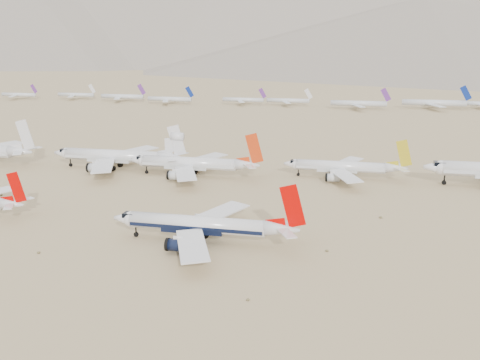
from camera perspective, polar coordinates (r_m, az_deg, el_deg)
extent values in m
plane|color=#917954|center=(135.88, -1.19, -7.04)|extent=(7000.00, 7000.00, 0.00)
cylinder|color=silver|center=(137.36, -4.65, -4.69)|extent=(35.64, 4.21, 4.21)
cube|color=black|center=(137.54, -4.65, -4.89)|extent=(34.93, 4.28, 0.95)
sphere|color=silver|center=(143.45, -11.49, -4.09)|extent=(4.21, 4.21, 4.21)
cube|color=black|center=(143.35, -11.74, -3.63)|extent=(2.95, 2.74, 1.05)
cone|color=silver|center=(132.68, 4.51, -5.25)|extent=(8.91, 4.21, 4.21)
cube|color=silver|center=(125.67, -5.13, -6.93)|extent=(13.77, 21.69, 0.66)
cube|color=silver|center=(128.47, 5.02, -5.68)|extent=(5.66, 7.40, 0.25)
cylinder|color=black|center=(131.08, -6.60, -6.93)|extent=(4.95, 3.03, 3.03)
cube|color=silver|center=(148.25, -2.20, -3.49)|extent=(13.77, 21.69, 0.66)
cube|color=silver|center=(136.13, 5.49, -4.51)|extent=(5.66, 7.40, 0.25)
cylinder|color=black|center=(146.68, -4.36, -4.50)|extent=(4.95, 3.03, 3.03)
cube|color=#BF0200|center=(130.42, 5.64, -2.78)|extent=(6.76, 0.34, 11.13)
cylinder|color=black|center=(144.43, -11.02, -5.71)|extent=(1.26, 0.53, 1.26)
cylinder|color=black|center=(135.67, -4.38, -6.71)|extent=(1.77, 1.05, 1.77)
cylinder|color=black|center=(140.95, -3.68, -5.87)|extent=(1.77, 1.05, 1.77)
cone|color=silver|center=(168.19, -23.15, -2.38)|extent=(7.49, 3.60, 3.60)
cube|color=silver|center=(164.57, -23.44, -2.60)|extent=(4.76, 6.22, 0.22)
cube|color=silver|center=(169.93, -22.10, -1.95)|extent=(4.76, 6.22, 0.22)
cube|color=#BF0200|center=(165.66, -22.74, -0.72)|extent=(5.68, 0.29, 9.36)
sphere|color=silver|center=(204.31, 20.69, 1.24)|extent=(5.40, 5.40, 5.40)
cube|color=black|center=(203.88, 20.50, 1.66)|extent=(3.78, 3.51, 1.35)
cylinder|color=black|center=(205.74, 20.93, -0.25)|extent=(1.62, 0.68, 1.62)
cylinder|color=silver|center=(203.85, 10.60, 1.45)|extent=(33.03, 4.01, 4.01)
cube|color=silver|center=(203.97, 10.59, 1.31)|extent=(32.37, 4.07, 0.90)
sphere|color=silver|center=(205.01, 5.99, 1.70)|extent=(4.01, 4.01, 4.01)
cube|color=black|center=(204.84, 5.83, 2.01)|extent=(2.81, 2.61, 1.00)
cone|color=silver|center=(204.20, 16.33, 1.21)|extent=(8.26, 4.01, 4.01)
cube|color=silver|center=(192.63, 11.20, 0.44)|extent=(12.76, 20.10, 0.62)
cube|color=silver|center=(200.50, 16.86, 1.08)|extent=(5.24, 6.86, 0.24)
cylinder|color=silver|center=(196.56, 9.93, 0.24)|extent=(4.59, 2.89, 2.89)
cube|color=silver|center=(215.31, 11.40, 1.92)|extent=(12.76, 20.10, 0.62)
cube|color=silver|center=(207.92, 16.72, 1.56)|extent=(5.24, 6.86, 0.24)
cylinder|color=silver|center=(212.44, 10.16, 1.30)|extent=(4.59, 2.89, 2.89)
cube|color=gold|center=(203.19, 17.09, 2.75)|extent=(6.26, 0.32, 10.31)
cylinder|color=black|center=(205.83, 6.23, 0.59)|extent=(1.20, 0.50, 1.20)
cylinder|color=black|center=(201.97, 10.91, 0.21)|extent=(1.69, 1.00, 1.69)
cylinder|color=black|center=(207.42, 10.96, 0.59)|extent=(1.69, 1.00, 1.69)
cylinder|color=silver|center=(204.38, -5.48, 1.83)|extent=(36.91, 4.51, 4.51)
cube|color=silver|center=(204.50, -5.47, 1.68)|extent=(36.17, 4.58, 1.01)
sphere|color=silver|center=(210.75, -10.26, 2.05)|extent=(4.51, 4.51, 4.51)
cube|color=black|center=(210.75, -10.44, 2.39)|extent=(3.16, 2.93, 1.13)
cone|color=silver|center=(198.53, 0.80, 1.62)|extent=(9.23, 4.51, 4.51)
cube|color=silver|center=(191.66, -5.86, 0.72)|extent=(14.25, 22.46, 0.70)
cube|color=silver|center=(193.98, 1.06, 1.48)|extent=(5.86, 7.66, 0.27)
cylinder|color=silver|center=(197.26, -6.84, 0.48)|extent=(5.13, 3.25, 3.25)
cube|color=silver|center=(215.86, -3.69, 2.34)|extent=(14.25, 22.46, 0.70)
cube|color=silver|center=(202.13, 1.54, 2.01)|extent=(5.86, 7.66, 0.27)
cylinder|color=silver|center=(214.10, -5.23, 1.65)|extent=(5.13, 3.25, 3.25)
cube|color=red|center=(196.69, 1.53, 3.40)|extent=(6.99, 0.36, 11.53)
cylinder|color=black|center=(211.33, -9.92, 0.85)|extent=(1.35, 0.56, 1.35)
cylinder|color=black|center=(201.97, -5.31, 0.45)|extent=(1.89, 1.13, 1.89)
cylinder|color=black|center=(207.81, -4.78, 0.86)|extent=(1.89, 1.13, 1.89)
cylinder|color=silver|center=(221.15, -13.48, 2.56)|extent=(40.04, 4.79, 4.79)
cube|color=silver|center=(221.27, -13.47, 2.41)|extent=(39.24, 4.87, 1.08)
sphere|color=silver|center=(230.57, -17.96, 2.73)|extent=(4.79, 4.79, 4.79)
cube|color=black|center=(230.68, -18.14, 3.05)|extent=(3.36, 3.12, 1.20)
cone|color=silver|center=(211.48, -7.43, 2.40)|extent=(10.01, 4.79, 4.79)
cube|color=silver|center=(207.68, -14.38, 1.50)|extent=(15.46, 24.37, 0.75)
cube|color=silver|center=(206.47, -7.36, 2.27)|extent=(6.36, 8.31, 0.29)
cylinder|color=silver|center=(214.20, -15.11, 1.25)|extent=(5.56, 3.45, 3.45)
cube|color=silver|center=(232.51, -11.27, 3.04)|extent=(15.46, 24.37, 0.75)
cube|color=silver|center=(214.96, -6.53, 2.79)|extent=(6.36, 8.31, 0.29)
cylinder|color=silver|center=(231.40, -12.87, 2.36)|extent=(5.56, 3.45, 3.45)
cube|color=silver|center=(209.22, -6.78, 4.22)|extent=(7.59, 0.38, 12.50)
cylinder|color=silver|center=(208.85, -6.72, 4.63)|extent=(5.01, 3.11, 3.11)
cylinder|color=black|center=(230.94, -17.61, 1.55)|extent=(1.44, 0.60, 1.44)
cylinder|color=black|center=(218.45, -13.39, 1.20)|extent=(2.01, 1.20, 2.01)
cylinder|color=black|center=(224.33, -12.65, 1.59)|extent=(2.01, 1.20, 2.01)
cone|color=silver|center=(236.60, -22.35, 2.80)|extent=(10.30, 5.06, 5.06)
cube|color=silver|center=(231.53, -22.62, 2.69)|extent=(6.54, 8.55, 0.30)
cube|color=silver|center=(239.21, -21.33, 3.17)|extent=(6.54, 8.55, 0.30)
cube|color=silver|center=(233.76, -21.94, 4.49)|extent=(7.81, 0.41, 12.87)
cylinder|color=silver|center=(519.59, -22.53, 8.41)|extent=(33.07, 3.27, 3.27)
cube|color=#5F2C83|center=(510.39, -21.14, 9.07)|extent=(6.59, 0.33, 8.30)
cube|color=silver|center=(512.67, -23.07, 8.23)|extent=(8.71, 15.22, 0.33)
cube|color=silver|center=(526.64, -21.99, 8.47)|extent=(8.71, 15.22, 0.33)
cylinder|color=silver|center=(501.14, -17.09, 8.69)|extent=(33.76, 3.34, 3.34)
cube|color=silver|center=(493.03, -15.51, 9.37)|extent=(6.72, 0.33, 8.47)
cube|color=silver|center=(493.64, -17.58, 8.51)|extent=(8.89, 15.54, 0.33)
cube|color=silver|center=(508.77, -16.60, 8.74)|extent=(8.89, 15.54, 0.33)
cylinder|color=silver|center=(473.45, -12.44, 8.70)|extent=(38.00, 3.75, 3.75)
cube|color=#5F2C83|center=(465.63, -10.46, 9.49)|extent=(7.57, 0.38, 9.53)
cube|color=silver|center=(464.65, -12.95, 8.50)|extent=(10.01, 17.49, 0.38)
cube|color=silver|center=(482.39, -11.95, 8.76)|extent=(10.01, 17.49, 0.38)
cylinder|color=silver|center=(446.20, -7.53, 8.56)|extent=(36.83, 3.64, 3.64)
cube|color=navy|center=(439.97, -5.40, 9.35)|extent=(7.34, 0.36, 9.24)
cube|color=silver|center=(437.36, -7.95, 8.36)|extent=(9.70, 16.96, 0.36)
cube|color=silver|center=(455.17, -7.11, 8.63)|extent=(9.70, 16.96, 0.36)
cylinder|color=silver|center=(438.28, 0.34, 8.56)|extent=(33.74, 3.33, 3.33)
cube|color=#5F2C83|center=(434.64, 2.41, 9.24)|extent=(6.72, 0.33, 8.46)
cube|color=silver|center=(429.86, 0.09, 8.38)|extent=(8.89, 15.53, 0.33)
cube|color=silver|center=(446.82, 0.58, 8.61)|extent=(8.89, 15.53, 0.33)
cylinder|color=silver|center=(433.60, 5.14, 8.44)|extent=(34.26, 3.39, 3.39)
cube|color=silver|center=(431.23, 7.31, 9.11)|extent=(6.82, 0.34, 8.59)
cube|color=silver|center=(424.92, 4.98, 8.25)|extent=(9.03, 15.77, 0.34)
cube|color=silver|center=(442.40, 5.29, 8.49)|extent=(9.03, 15.77, 0.34)
cylinder|color=silver|center=(418.29, 12.53, 7.98)|extent=(41.71, 4.12, 4.12)
cube|color=#5F2C83|center=(418.00, 15.30, 8.77)|extent=(8.31, 0.41, 10.46)
cube|color=silver|center=(407.63, 12.51, 7.73)|extent=(10.99, 19.20, 0.41)
cube|color=silver|center=(429.09, 12.53, 8.06)|extent=(10.99, 19.20, 0.41)
cylinder|color=silver|center=(435.97, 19.99, 7.75)|extent=(46.72, 4.62, 4.62)
cube|color=navy|center=(438.54, 22.95, 8.54)|extent=(9.30, 0.46, 11.72)
cube|color=silver|center=(424.12, 20.17, 7.47)|extent=(12.31, 21.51, 0.46)
cube|color=silver|center=(447.97, 19.79, 7.84)|extent=(12.31, 21.51, 0.46)
cube|color=silver|center=(458.32, 24.19, 7.50)|extent=(8.84, 15.44, 0.33)
cone|color=slate|center=(1879.00, -14.27, 17.21)|extent=(1800.00, 1800.00, 300.00)
cone|color=slate|center=(1613.09, 19.46, 16.28)|extent=(1824.00, 1824.00, 240.00)
cone|color=slate|center=(1424.15, -18.78, 13.74)|extent=(855.00, 855.00, 95.00)
cone|color=slate|center=(1228.62, 18.86, 14.77)|extent=(1260.00, 1260.00, 140.00)
ellipsoid|color=brown|center=(195.62, -24.14, -1.45)|extent=(1.12, 1.12, 0.62)
ellipsoid|color=brown|center=(140.10, -20.69, -7.24)|extent=(0.84, 0.84, 0.46)
ellipsoid|color=brown|center=(157.93, -10.73, -4.05)|extent=(0.98, 0.98, 0.54)
ellipsoid|color=brown|center=(109.00, 0.85, -12.64)|extent=(0.70, 0.70, 0.39)
ellipsoid|color=brown|center=(133.97, 9.25, -7.45)|extent=(0.84, 0.84, 0.46)
ellipsoid|color=brown|center=(161.57, 14.78, -3.86)|extent=(0.98, 0.98, 0.54)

